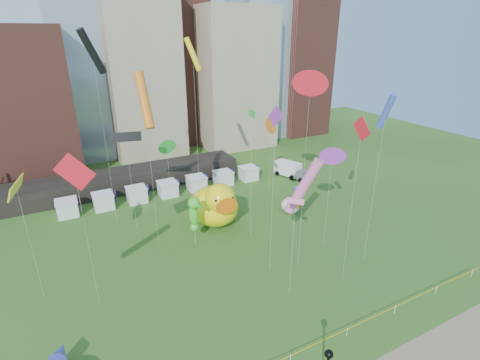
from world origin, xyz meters
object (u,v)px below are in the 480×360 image
seahorse_green (194,212)px  box_truck (290,169)px  small_duck (291,205)px  seahorse_purple (298,195)px  big_duck (216,204)px

seahorse_green → box_truck: size_ratio=0.99×
small_duck → seahorse_purple: bearing=-62.4°
box_truck → seahorse_green: bearing=-170.6°
seahorse_green → box_truck: bearing=10.0°
big_duck → small_duck: bearing=-5.9°
big_duck → box_truck: bearing=31.2°
small_duck → box_truck: 14.62m
big_duck → seahorse_purple: big_duck is taller
seahorse_green → box_truck: (23.91, 13.68, -3.30)m
small_duck → seahorse_green: size_ratio=0.54×
big_duck → seahorse_green: big_duck is taller
seahorse_green → box_truck: 27.74m
seahorse_green → seahorse_purple: 16.15m
big_duck → seahorse_purple: size_ratio=1.96×
seahorse_green → big_duck: bearing=19.1°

